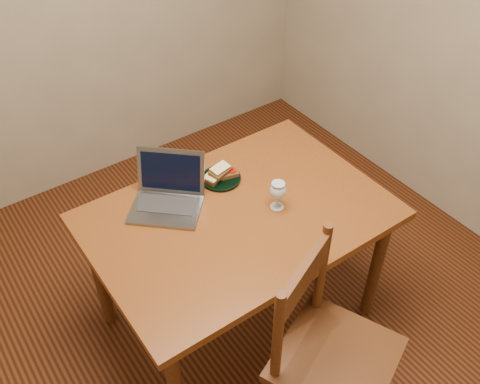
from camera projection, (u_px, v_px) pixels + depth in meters
floor at (233, 325)px, 2.80m from camera, size 3.20×3.20×0.02m
table at (239, 227)px, 2.41m from camera, size 1.30×0.90×0.74m
chair at (331, 348)px, 2.09m from camera, size 0.60×0.58×0.49m
plate at (221, 179)px, 2.52m from camera, size 0.19×0.19×0.02m
sandwich_cheese at (214, 176)px, 2.50m from camera, size 0.12×0.10×0.03m
sandwich_tomato at (228, 173)px, 2.52m from camera, size 0.10×0.08×0.03m
sandwich_top at (220, 171)px, 2.49m from camera, size 0.12×0.09×0.03m
milk_glass at (278, 195)px, 2.34m from camera, size 0.07×0.07×0.14m
laptop at (168, 191)px, 2.38m from camera, size 0.41×0.41×0.22m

